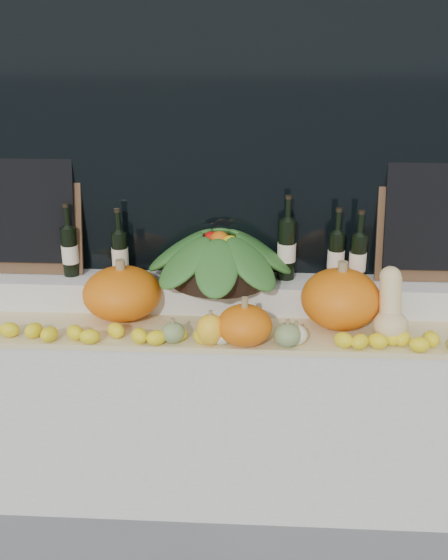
# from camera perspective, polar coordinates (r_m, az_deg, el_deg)

# --- Properties ---
(display_sill) EXTENTS (2.30, 0.55, 0.88)m
(display_sill) POSITION_cam_1_polar(r_m,az_deg,el_deg) (3.00, 0.08, -11.62)
(display_sill) COLOR silver
(display_sill) RESTS_ON ground
(rear_tier) EXTENTS (2.30, 0.25, 0.16)m
(rear_tier) POSITION_cam_1_polar(r_m,az_deg,el_deg) (2.89, 0.25, -1.31)
(rear_tier) COLOR silver
(rear_tier) RESTS_ON display_sill
(straw_bedding) EXTENTS (2.10, 0.32, 0.02)m
(straw_bedding) POSITION_cam_1_polar(r_m,az_deg,el_deg) (2.67, -0.06, -4.94)
(straw_bedding) COLOR tan
(straw_bedding) RESTS_ON display_sill
(pumpkin_left) EXTENTS (0.44, 0.44, 0.23)m
(pumpkin_left) POSITION_cam_1_polar(r_m,az_deg,el_deg) (2.78, -9.29, -1.21)
(pumpkin_left) COLOR orange
(pumpkin_left) RESTS_ON straw_bedding
(pumpkin_right) EXTENTS (0.43, 0.43, 0.26)m
(pumpkin_right) POSITION_cam_1_polar(r_m,az_deg,el_deg) (2.70, 10.60, -1.70)
(pumpkin_right) COLOR orange
(pumpkin_right) RESTS_ON straw_bedding
(pumpkin_center) EXTENTS (0.27, 0.27, 0.16)m
(pumpkin_center) POSITION_cam_1_polar(r_m,az_deg,el_deg) (2.53, 1.89, -4.16)
(pumpkin_center) COLOR orange
(pumpkin_center) RESTS_ON straw_bedding
(butternut_squash) EXTENTS (0.14, 0.21, 0.29)m
(butternut_squash) POSITION_cam_1_polar(r_m,az_deg,el_deg) (2.65, 14.98, -2.67)
(butternut_squash) COLOR #E7C888
(butternut_squash) RESTS_ON straw_bedding
(decorative_gourds) EXTENTS (0.60, 0.13, 0.15)m
(decorative_gourds) POSITION_cam_1_polar(r_m,az_deg,el_deg) (2.54, 1.13, -4.83)
(decorative_gourds) COLOR #2D5B1B
(decorative_gourds) RESTS_ON straw_bedding
(lemon_heap) EXTENTS (2.20, 0.16, 0.06)m
(lemon_heap) POSITION_cam_1_polar(r_m,az_deg,el_deg) (2.55, -0.20, -5.16)
(lemon_heap) COLOR yellow
(lemon_heap) RESTS_ON straw_bedding
(produce_bowl) EXTENTS (0.70, 0.70, 0.24)m
(produce_bowl) POSITION_cam_1_polar(r_m,az_deg,el_deg) (2.81, -0.41, 2.22)
(produce_bowl) COLOR black
(produce_bowl) RESTS_ON rear_tier
(wine_bottle_far_left) EXTENTS (0.08, 0.08, 0.34)m
(wine_bottle_far_left) POSITION_cam_1_polar(r_m,az_deg,el_deg) (2.95, -13.91, 2.62)
(wine_bottle_far_left) COLOR black
(wine_bottle_far_left) RESTS_ON rear_tier
(wine_bottle_near_left) EXTENTS (0.08, 0.08, 0.32)m
(wine_bottle_near_left) POSITION_cam_1_polar(r_m,az_deg,el_deg) (2.90, -9.49, 2.41)
(wine_bottle_near_left) COLOR black
(wine_bottle_near_left) RESTS_ON rear_tier
(wine_bottle_tall) EXTENTS (0.08, 0.08, 0.39)m
(wine_bottle_tall) POSITION_cam_1_polar(r_m,az_deg,el_deg) (2.83, 5.75, 2.85)
(wine_bottle_tall) COLOR black
(wine_bottle_tall) RESTS_ON rear_tier
(wine_bottle_near_right) EXTENTS (0.08, 0.08, 0.34)m
(wine_bottle_near_right) POSITION_cam_1_polar(r_m,az_deg,el_deg) (2.84, 10.20, 2.18)
(wine_bottle_near_right) COLOR black
(wine_bottle_near_right) RESTS_ON rear_tier
(wine_bottle_far_right) EXTENTS (0.08, 0.08, 0.33)m
(wine_bottle_far_right) POSITION_cam_1_polar(r_m,az_deg,el_deg) (2.84, 12.13, 1.97)
(wine_bottle_far_right) COLOR black
(wine_bottle_far_right) RESTS_ON rear_tier
(chalkboard_left) EXTENTS (0.50, 0.15, 0.61)m
(chalkboard_left) POSITION_cam_1_polar(r_m,az_deg,el_deg) (3.01, -17.59, 6.62)
(chalkboard_left) COLOR #4C331E
(chalkboard_left) RESTS_ON rear_tier
(chalkboard_right) EXTENTS (0.50, 0.15, 0.61)m
(chalkboard_right) POSITION_cam_1_polar(r_m,az_deg,el_deg) (2.92, 18.74, 6.08)
(chalkboard_right) COLOR #4C331E
(chalkboard_right) RESTS_ON rear_tier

